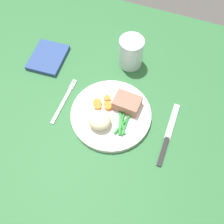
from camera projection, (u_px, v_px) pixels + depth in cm
name	position (u px, v px, depth cm)	size (l,w,h in cm)	color
dining_table	(116.00, 107.00, 84.38)	(120.00, 90.00, 2.00)	#2D6B38
dinner_plate	(112.00, 115.00, 80.94)	(23.53, 23.53, 1.60)	white
meat_portion	(127.00, 104.00, 79.91)	(7.58, 5.59, 3.38)	#A86B56
mashed_potatoes	(100.00, 120.00, 76.86)	(6.46, 6.11, 4.14)	beige
carrot_slices	(103.00, 104.00, 81.26)	(5.93, 5.91, 1.25)	orange
green_beans	(122.00, 123.00, 78.30)	(4.86, 8.29, 0.85)	#2D8C38
fork	(64.00, 101.00, 83.99)	(1.44, 16.60, 0.40)	silver
knife	(168.00, 135.00, 78.41)	(1.70, 20.50, 0.64)	black
water_glass	(131.00, 54.00, 87.68)	(7.73, 7.73, 10.23)	silver
napkin	(48.00, 57.00, 91.68)	(10.59, 12.91, 1.40)	#334C8C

